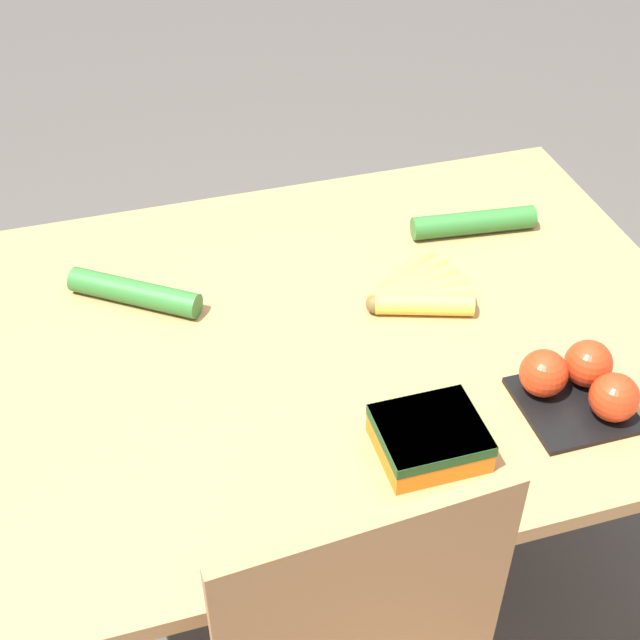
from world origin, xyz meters
TOP-DOWN VIEW (x-y plane):
  - ground_plane at (0.00, 0.00)m, footprint 12.00×12.00m
  - dining_table at (0.00, 0.00)m, footprint 1.37×0.98m
  - banana_bunch at (-0.19, -0.04)m, footprint 0.20×0.20m
  - tomato_pack at (-0.35, 0.28)m, footprint 0.17×0.17m
  - carrot_bag at (-0.08, 0.31)m, footprint 0.16×0.14m
  - cucumber_near at (-0.39, -0.21)m, footprint 0.26×0.07m
  - cucumber_far at (0.30, -0.18)m, footprint 0.23×0.18m

SIDE VIEW (x-z plane):
  - ground_plane at x=0.00m, z-range 0.00..0.00m
  - dining_table at x=0.00m, z-range 0.28..1.04m
  - banana_bunch at x=-0.19m, z-range 0.75..0.79m
  - cucumber_near at x=-0.39m, z-range 0.75..0.80m
  - cucumber_far at x=0.30m, z-range 0.75..0.80m
  - carrot_bag at x=-0.08m, z-range 0.76..0.81m
  - tomato_pack at x=-0.35m, z-range 0.75..0.84m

